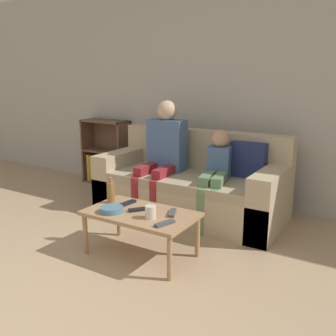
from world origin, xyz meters
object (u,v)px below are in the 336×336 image
Objects in this scene: tv_remote_0 at (128,203)px; snack_bowl at (112,209)px; cup_near at (151,212)px; bookshelf at (105,158)px; person_adult at (164,148)px; tv_remote_3 at (172,213)px; bottle at (111,192)px; person_child at (216,172)px; coffee_table at (141,217)px; tv_remote_2 at (165,223)px; couch at (191,187)px; tv_remote_1 at (139,209)px.

tv_remote_0 is 0.22m from snack_bowl.
cup_near is at bearing -18.11° from tv_remote_0.
bookshelf is at bearing 132.15° from snack_bowl.
person_adult reaches higher than tv_remote_0.
bottle reaches higher than tv_remote_3.
tv_remote_0 is at bearing 156.14° from tv_remote_3.
bottle is at bearing -135.28° from person_child.
snack_bowl is 0.82× the size of bottle.
person_child is at bearing -17.39° from bookshelf.
coffee_table is 0.34m from tv_remote_2.
snack_bowl is at bearing -81.11° from person_adult.
coffee_table is 1.00m from person_child.
tv_remote_2 is at bearing -39.65° from bookshelf.
bottle is at bearing 170.74° from coffee_table.
couch is 1.19m from cup_near.
person_adult is at bearing 117.31° from cup_near.
bookshelf reaches higher than bottle.
person_adult is 1.11m from tv_remote_1.
person_adult reaches higher than tv_remote_2.
couch is at bearing -16.49° from bookshelf.
person_child is at bearing 84.98° from cup_near.
person_child is 0.98m from tv_remote_1.
bottle reaches higher than cup_near.
bookshelf is at bearing 132.28° from bottle.
bottle is at bearing -47.72° from bookshelf.
bookshelf is 5.46× the size of tv_remote_1.
person_adult is at bearing 100.50° from snack_bowl.
person_adult is (-0.41, 1.01, 0.37)m from coffee_table.
coffee_table is at bearing 9.25° from tv_remote_1.
snack_bowl is at bearing -177.16° from tv_remote_3.
person_adult is 5.26× the size of bottle.
cup_near is at bearing -41.08° from bookshelf.
tv_remote_2 is 0.70m from bottle.
couch is 11.25× the size of tv_remote_2.
snack_bowl is at bearing -162.27° from tv_remote_2.
person_child is 5.40× the size of tv_remote_0.
tv_remote_3 is at bearing -70.57° from couch.
person_adult is at bearing 110.25° from tv_remote_0.
tv_remote_0 is at bearing 91.71° from snack_bowl.
bookshelf is 2.33m from coffee_table.
person_child is at bearing 76.04° from coffee_table.
tv_remote_3 is at bearing 124.87° from tv_remote_2.
bottle is (-0.15, -0.04, 0.09)m from tv_remote_0.
bookshelf reaches higher than tv_remote_0.
coffee_table is 0.19m from cup_near.
bookshelf is 2.46m from tv_remote_3.
person_child reaches higher than tv_remote_1.
couch is at bearing 91.60° from tv_remote_0.
bottle reaches higher than tv_remote_2.
couch is at bearing 127.09° from tv_remote_2.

